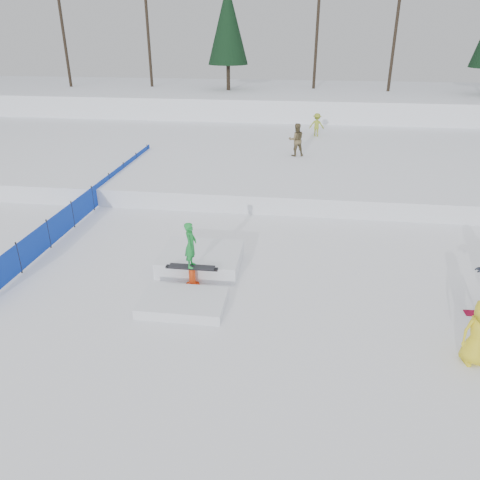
# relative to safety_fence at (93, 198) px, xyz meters

# --- Properties ---
(ground) EXTENTS (120.00, 120.00, 0.00)m
(ground) POSITION_rel_safety_fence_xyz_m (6.50, -6.60, -0.55)
(ground) COLOR white
(snow_berm) EXTENTS (60.00, 14.00, 2.40)m
(snow_berm) POSITION_rel_safety_fence_xyz_m (6.50, 23.40, 0.65)
(snow_berm) COLOR white
(snow_berm) RESTS_ON ground
(snow_midrise) EXTENTS (50.00, 18.00, 0.80)m
(snow_midrise) POSITION_rel_safety_fence_xyz_m (6.50, 9.40, -0.15)
(snow_midrise) COLOR white
(snow_midrise) RESTS_ON ground
(safety_fence) EXTENTS (0.05, 16.00, 1.10)m
(safety_fence) POSITION_rel_safety_fence_xyz_m (0.00, 0.00, 0.00)
(safety_fence) COLOR #0E31A9
(safety_fence) RESTS_ON ground
(treeline) EXTENTS (40.24, 4.22, 10.50)m
(treeline) POSITION_rel_safety_fence_xyz_m (12.68, 21.68, 6.90)
(treeline) COLOR black
(treeline) RESTS_ON snow_berm
(walker_olive) EXTENTS (1.00, 0.86, 1.76)m
(walker_olive) POSITION_rel_safety_fence_xyz_m (8.47, 7.38, 1.13)
(walker_olive) COLOR brown
(walker_olive) RESTS_ON snow_midrise
(walker_ygreen) EXTENTS (1.00, 0.66, 1.44)m
(walker_ygreen) POSITION_rel_safety_fence_xyz_m (9.66, 12.52, 0.97)
(walker_ygreen) COLOR olive
(walker_ygreen) RESTS_ON snow_midrise
(spectator_yellow) EXTENTS (0.89, 0.66, 1.68)m
(spectator_yellow) POSITION_rel_safety_fence_xyz_m (13.11, -8.38, 0.29)
(spectator_yellow) COLOR yellow
(spectator_yellow) RESTS_ON ground
(jib_rail_feature) EXTENTS (2.60, 4.40, 2.11)m
(jib_rail_feature) POSITION_rel_safety_fence_xyz_m (5.68, -5.21, -0.25)
(jib_rail_feature) COLOR white
(jib_rail_feature) RESTS_ON ground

